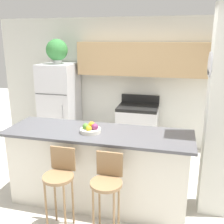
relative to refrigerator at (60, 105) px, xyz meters
The scene contains 11 objects.
ground_plane 2.37m from the refrigerator, 52.64° to the right, with size 14.00×14.00×0.00m, color beige.
wall_back 1.64m from the refrigerator, 13.12° to the left, with size 5.60×0.38×2.55m.
pillar_right 3.24m from the refrigerator, 28.54° to the right, with size 0.38×0.32×2.55m.
counter_bar 2.24m from the refrigerator, 52.64° to the right, with size 2.39×0.75×1.02m.
refrigerator is the anchor object (origin of this frame).
stove_range 1.63m from the refrigerator, ahead, with size 0.76×0.62×1.07m.
bar_stool_left 2.57m from the refrigerator, 65.33° to the right, with size 0.35×0.35×0.97m.
bar_stool_right 2.84m from the refrigerator, 55.11° to the right, with size 0.35×0.35×0.97m.
potted_plant_on_fridge 1.09m from the refrigerator, 115.08° to the left, with size 0.42×0.42×0.47m.
fruit_bowl 2.22m from the refrigerator, 54.95° to the right, with size 0.26×0.26×0.12m.
trash_bin 0.89m from the refrigerator, 24.88° to the right, with size 0.28×0.28×0.38m.
Camera 1 is at (0.94, -2.98, 2.16)m, focal length 42.00 mm.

